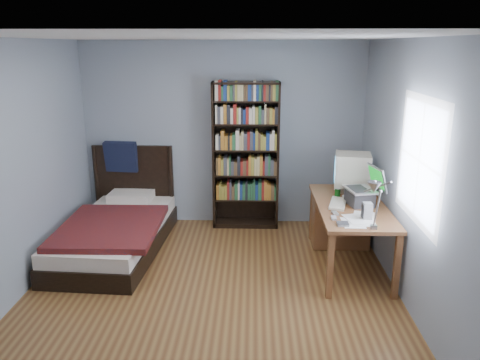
{
  "coord_description": "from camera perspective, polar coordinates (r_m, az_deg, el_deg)",
  "views": [
    {
      "loc": [
        0.42,
        -4.2,
        2.43
      ],
      "look_at": [
        0.28,
        0.57,
        1.05
      ],
      "focal_mm": 35.0,
      "sensor_mm": 36.0,
      "label": 1
    }
  ],
  "objects": [
    {
      "name": "desk_lamp",
      "position": [
        4.18,
        16.08,
        -1.42
      ],
      "size": [
        0.23,
        0.51,
        0.61
      ],
      "color": "#99999E",
      "rests_on": "desk"
    },
    {
      "name": "external_drive",
      "position": [
        4.72,
        12.42,
        -5.27
      ],
      "size": [
        0.11,
        0.11,
        0.02
      ],
      "primitive_type": "cube",
      "rotation": [
        0.0,
        0.0,
        -0.02
      ],
      "color": "gray",
      "rests_on": "desk"
    },
    {
      "name": "soda_can",
      "position": [
        5.5,
        11.8,
        -1.62
      ],
      "size": [
        0.06,
        0.06,
        0.12
      ],
      "primitive_type": "cylinder",
      "color": "#083C10",
      "rests_on": "desk"
    },
    {
      "name": "laptop",
      "position": [
        5.32,
        14.6,
        -1.71
      ],
      "size": [
        0.43,
        0.42,
        0.44
      ],
      "color": "#2D2D30",
      "rests_on": "desk"
    },
    {
      "name": "phone_grey",
      "position": [
        4.86,
        11.36,
        -4.54
      ],
      "size": [
        0.06,
        0.1,
        0.02
      ],
      "primitive_type": "cube",
      "rotation": [
        0.0,
        0.0,
        -0.06
      ],
      "color": "gray",
      "rests_on": "desk"
    },
    {
      "name": "bed",
      "position": [
        6.0,
        -14.74,
        -5.73
      ],
      "size": [
        1.18,
        2.16,
        1.16
      ],
      "color": "black",
      "rests_on": "floor"
    },
    {
      "name": "mouse",
      "position": [
        5.54,
        12.61,
        -1.98
      ],
      "size": [
        0.06,
        0.1,
        0.04
      ],
      "primitive_type": "ellipsoid",
      "color": "silver",
      "rests_on": "desk"
    },
    {
      "name": "room",
      "position": [
        4.38,
        -3.47,
        0.48
      ],
      "size": [
        4.2,
        4.24,
        2.5
      ],
      "color": "brown",
      "rests_on": "ground"
    },
    {
      "name": "crt_monitor",
      "position": [
        5.73,
        13.43,
        1.19
      ],
      "size": [
        0.47,
        0.44,
        0.48
      ],
      "color": "beige",
      "rests_on": "desk"
    },
    {
      "name": "phone_silver",
      "position": [
        4.99,
        11.5,
        -3.99
      ],
      "size": [
        0.07,
        0.12,
        0.02
      ],
      "primitive_type": "cube",
      "rotation": [
        0.0,
        0.0,
        0.12
      ],
      "color": "silver",
      "rests_on": "desk"
    },
    {
      "name": "speaker",
      "position": [
        4.9,
        15.25,
        -3.68
      ],
      "size": [
        0.09,
        0.09,
        0.18
      ],
      "primitive_type": "cube",
      "rotation": [
        0.0,
        0.0,
        0.04
      ],
      "color": "gray",
      "rests_on": "desk"
    },
    {
      "name": "bookshelf",
      "position": [
        6.3,
        0.7,
        2.95
      ],
      "size": [
        0.89,
        0.3,
        1.98
      ],
      "color": "black",
      "rests_on": "floor"
    },
    {
      "name": "keyboard",
      "position": [
        5.29,
        11.85,
        -2.84
      ],
      "size": [
        0.27,
        0.44,
        0.04
      ],
      "primitive_type": "cube",
      "rotation": [
        0.0,
        0.07,
        -0.26
      ],
      "color": "#BEB79F",
      "rests_on": "desk"
    },
    {
      "name": "desk",
      "position": [
        5.84,
        12.36,
        -4.46
      ],
      "size": [
        0.75,
        1.57,
        0.73
      ],
      "color": "brown",
      "rests_on": "floor"
    }
  ]
}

